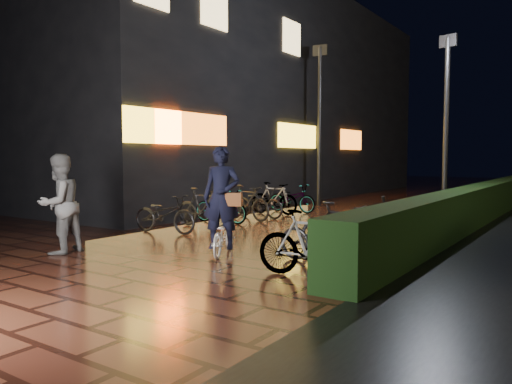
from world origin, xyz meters
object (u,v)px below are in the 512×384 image
Objects in this scene: bystander_person at (59,204)px; traffic_barrier at (347,237)px; cyclist at (222,215)px; cart_assembly at (396,221)px.

traffic_barrier is (4.43, 3.03, -0.62)m from bystander_person.
traffic_barrier is (1.84, 1.42, -0.44)m from cyclist.
bystander_person is at bearing -148.18° from cyclist.
cyclist is at bearing -136.51° from cart_assembly.
cyclist is 1.87× the size of cart_assembly.
traffic_barrier is 1.42× the size of cart_assembly.
cyclist is 3.38m from cart_assembly.
bystander_person is 0.93× the size of cyclist.
cyclist reaches higher than traffic_barrier.
bystander_person reaches higher than traffic_barrier.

